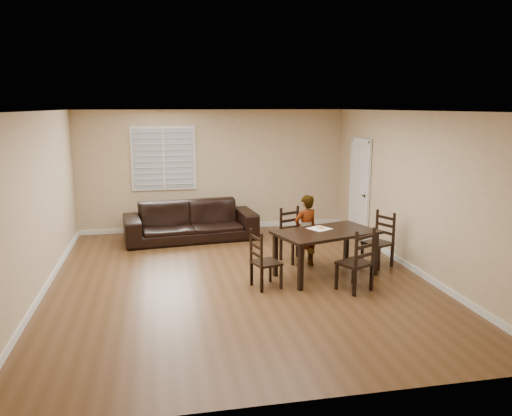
# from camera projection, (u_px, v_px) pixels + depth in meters

# --- Properties ---
(ground) EXTENTS (7.00, 7.00, 0.00)m
(ground) POSITION_uv_depth(u_px,v_px,m) (239.00, 279.00, 8.13)
(ground) COLOR brown
(ground) RESTS_ON ground
(room) EXTENTS (6.04, 7.04, 2.72)m
(room) POSITION_uv_depth(u_px,v_px,m) (238.00, 168.00, 7.95)
(room) COLOR #D2BA8E
(room) RESTS_ON ground
(dining_table) EXTENTS (1.83, 1.36, 0.77)m
(dining_table) POSITION_uv_depth(u_px,v_px,m) (326.00, 236.00, 8.18)
(dining_table) COLOR black
(dining_table) RESTS_ON ground
(chair_near) EXTENTS (0.56, 0.54, 0.97)m
(chair_near) POSITION_uv_depth(u_px,v_px,m) (291.00, 236.00, 9.12)
(chair_near) COLOR black
(chair_near) RESTS_ON ground
(chair_far) EXTENTS (0.59, 0.58, 1.00)m
(chair_far) POSITION_uv_depth(u_px,v_px,m) (361.00, 264.00, 7.49)
(chair_far) COLOR black
(chair_far) RESTS_ON ground
(chair_left) EXTENTS (0.48, 0.50, 0.92)m
(chair_left) POSITION_uv_depth(u_px,v_px,m) (260.00, 262.00, 7.66)
(chair_left) COLOR black
(chair_left) RESTS_ON ground
(chair_right) EXTENTS (0.55, 0.56, 0.96)m
(chair_right) POSITION_uv_depth(u_px,v_px,m) (382.00, 241.00, 8.82)
(chair_right) COLOR black
(chair_right) RESTS_ON ground
(child) EXTENTS (0.54, 0.44, 1.27)m
(child) POSITION_uv_depth(u_px,v_px,m) (306.00, 231.00, 8.70)
(child) COLOR gray
(child) RESTS_ON ground
(napkin) EXTENTS (0.44, 0.44, 0.00)m
(napkin) POSITION_uv_depth(u_px,v_px,m) (319.00, 229.00, 8.32)
(napkin) COLOR beige
(napkin) RESTS_ON dining_table
(donut) EXTENTS (0.11, 0.11, 0.04)m
(donut) POSITION_uv_depth(u_px,v_px,m) (321.00, 227.00, 8.33)
(donut) COLOR #DC904E
(donut) RESTS_ON napkin
(sofa) EXTENTS (2.82, 1.35, 0.80)m
(sofa) POSITION_uv_depth(u_px,v_px,m) (191.00, 221.00, 10.48)
(sofa) COLOR black
(sofa) RESTS_ON ground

